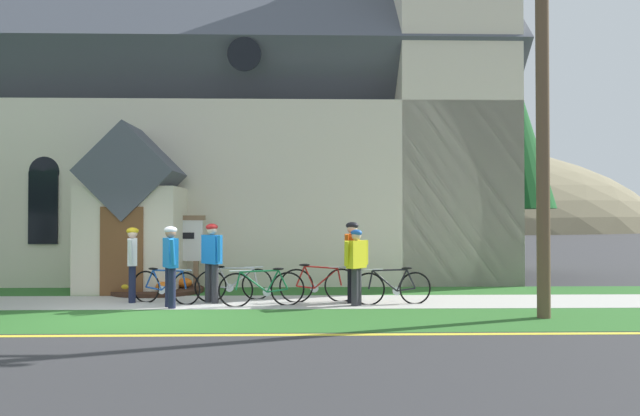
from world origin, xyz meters
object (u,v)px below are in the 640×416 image
at_px(roadside_conifer, 501,117).
at_px(cyclist_in_green_jersey, 352,255).
at_px(bicycle_orange, 392,287).
at_px(bicycle_red, 165,286).
at_px(bicycle_black, 319,284).
at_px(church_sign, 162,241).
at_px(bicycle_yellow, 234,284).
at_px(cyclist_in_red_jersey, 356,262).
at_px(bicycle_blue, 262,288).
at_px(cyclist_in_yellow_jersey, 212,256).
at_px(cyclist_in_blue_jersey, 132,259).
at_px(utility_pole, 537,57).
at_px(cyclist_in_orange_jersey, 170,260).

bearing_deg(roadside_conifer, cyclist_in_green_jersey, -128.50).
bearing_deg(bicycle_orange, bicycle_red, 177.13).
relative_size(bicycle_black, cyclist_in_green_jersey, 0.99).
xyz_separation_m(church_sign, bicycle_black, (3.96, -2.21, -0.87)).
xyz_separation_m(church_sign, bicycle_orange, (5.52, -2.59, -0.89)).
bearing_deg(bicycle_yellow, cyclist_in_red_jersey, -17.83).
height_order(bicycle_blue, cyclist_in_yellow_jersey, cyclist_in_yellow_jersey).
bearing_deg(bicycle_black, bicycle_yellow, 171.90).
relative_size(cyclist_in_blue_jersey, cyclist_in_red_jersey, 1.02).
relative_size(bicycle_black, bicycle_red, 1.08).
height_order(cyclist_in_yellow_jersey, roadside_conifer, roadside_conifer).
bearing_deg(bicycle_red, bicycle_black, 2.40).
bearing_deg(cyclist_in_red_jersey, cyclist_in_green_jersey, 97.01).
relative_size(bicycle_red, cyclist_in_blue_jersey, 0.99).
relative_size(church_sign, bicycle_blue, 1.25).
bearing_deg(utility_pole, bicycle_blue, 163.40).
relative_size(bicycle_orange, utility_pole, 0.20).
bearing_deg(bicycle_blue, cyclist_in_red_jersey, -0.79).
xyz_separation_m(bicycle_yellow, roadside_conifer, (8.26, 6.69, 4.93)).
distance_m(bicycle_blue, cyclist_in_blue_jersey, 2.98).
xyz_separation_m(church_sign, cyclist_in_blue_jersey, (-0.09, -2.20, -0.31)).
distance_m(bicycle_black, cyclist_in_red_jersey, 1.11).
xyz_separation_m(bicycle_blue, cyclist_in_green_jersey, (1.91, 0.40, 0.66)).
relative_size(bicycle_black, bicycle_yellow, 1.04).
xyz_separation_m(church_sign, bicycle_red, (0.67, -2.35, -0.89)).
distance_m(church_sign, bicycle_orange, 6.17).
distance_m(bicycle_orange, cyclist_in_orange_jersey, 4.66).
distance_m(cyclist_in_orange_jersey, cyclist_in_red_jersey, 3.82).
height_order(cyclist_in_yellow_jersey, utility_pole, utility_pole).
relative_size(bicycle_black, cyclist_in_yellow_jersey, 1.01).
xyz_separation_m(bicycle_black, cyclist_in_red_jersey, (0.78, -0.59, 0.54)).
distance_m(bicycle_blue, cyclist_in_yellow_jersey, 1.37).
bearing_deg(utility_pole, cyclist_in_blue_jersey, 165.25).
bearing_deg(bicycle_yellow, bicycle_blue, -50.01).
xyz_separation_m(cyclist_in_yellow_jersey, roadside_conifer, (8.69, 7.06, 4.29)).
xyz_separation_m(bicycle_yellow, cyclist_in_orange_jersey, (-1.17, -1.03, 0.61)).
bearing_deg(bicycle_blue, utility_pole, -16.60).
bearing_deg(bicycle_orange, bicycle_yellow, 169.33).
xyz_separation_m(cyclist_in_blue_jersey, utility_pole, (8.04, -2.12, 3.87)).
relative_size(church_sign, bicycle_black, 1.28).
height_order(bicycle_red, cyclist_in_green_jersey, cyclist_in_green_jersey).
distance_m(bicycle_orange, cyclist_in_yellow_jersey, 3.93).
bearing_deg(roadside_conifer, bicycle_yellow, -140.99).
bearing_deg(cyclist_in_blue_jersey, roadside_conifer, 33.66).
xyz_separation_m(bicycle_yellow, cyclist_in_red_jersey, (2.66, -0.85, 0.55)).
height_order(bicycle_black, cyclist_in_red_jersey, cyclist_in_red_jersey).
bearing_deg(bicycle_black, church_sign, 150.80).
height_order(bicycle_red, roadside_conifer, roadside_conifer).
relative_size(bicycle_black, cyclist_in_orange_jersey, 1.04).
bearing_deg(cyclist_in_blue_jersey, cyclist_in_orange_jersey, -37.63).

